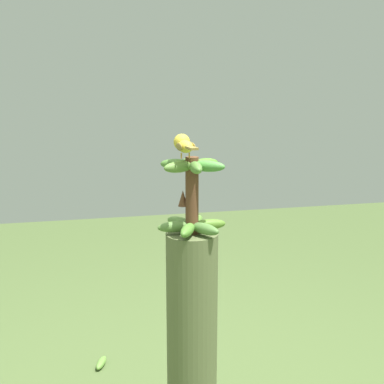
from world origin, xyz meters
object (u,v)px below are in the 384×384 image
object	(u,v)px
banana_tree	(192,348)
fallen_banana	(101,363)
banana_bunch	(192,196)
perched_bird	(184,144)

from	to	relation	value
banana_tree	fallen_banana	size ratio (longest dim) A/B	7.43
banana_tree	fallen_banana	bearing A→B (deg)	-155.64
banana_bunch	fallen_banana	xyz separation A→B (m)	(-0.74, -0.33, -1.07)
perched_bird	fallen_banana	distance (m)	1.50
banana_bunch	perched_bird	distance (m)	0.20
fallen_banana	banana_bunch	bearing A→B (deg)	24.32
banana_bunch	fallen_banana	distance (m)	1.34
banana_tree	banana_bunch	distance (m)	0.62
banana_bunch	fallen_banana	world-z (taller)	banana_bunch
banana_tree	perched_bird	bearing A→B (deg)	-63.56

